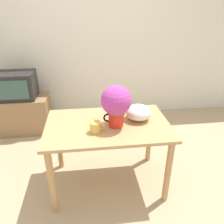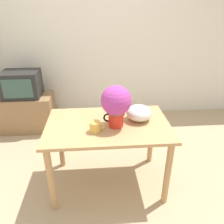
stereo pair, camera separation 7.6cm
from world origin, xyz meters
The scene contains 8 objects.
ground_plane centered at (0.00, 0.00, 0.00)m, with size 12.00×12.00×0.00m, color tan.
wall_back centered at (0.00, 1.87, 1.30)m, with size 8.00×0.05×2.60m.
table centered at (0.06, 0.16, 0.61)m, with size 1.18×0.75×0.73m.
flower_vase centered at (0.14, 0.12, 0.95)m, with size 0.28×0.28×0.40m.
coffee_mug centered at (-0.06, 0.03, 0.78)m, with size 0.14×0.10×0.10m.
white_bowl centered at (0.37, 0.22, 0.80)m, with size 0.25×0.25×0.15m.
tv_stand centered at (-1.10, 1.42, 0.27)m, with size 0.80×0.46×0.54m.
tv_set centered at (-1.10, 1.42, 0.73)m, with size 0.51×0.40×0.37m.
Camera 2 is at (-0.04, -1.66, 1.76)m, focal length 35.00 mm.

